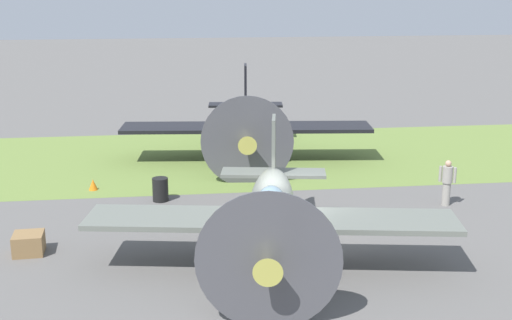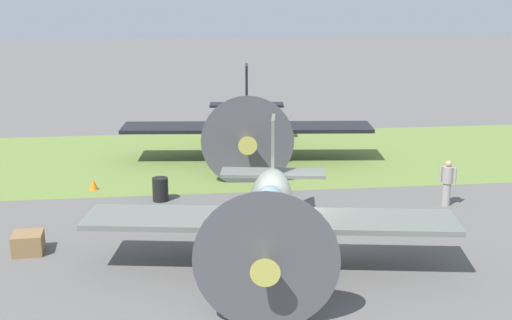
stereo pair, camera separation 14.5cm
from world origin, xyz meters
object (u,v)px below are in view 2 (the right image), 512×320
Objects in this scene: fuel_drum at (160,189)px; airplane_wingman at (247,122)px; ground_crew_mechanic at (447,182)px; supply_crate at (28,243)px; runway_marker_cone at (93,184)px; airplane_lead at (270,211)px.

airplane_wingman is at bearing -123.86° from fuel_drum.
ground_crew_mechanic is 1.92× the size of supply_crate.
airplane_wingman is at bearing -20.32° from ground_crew_mechanic.
supply_crate is at bearing 58.91° from airplane_wingman.
ground_crew_mechanic reaches higher than runway_marker_cone.
runway_marker_cone is (-1.26, -6.37, -0.10)m from supply_crate.
fuel_drum is (10.57, -1.84, -0.46)m from ground_crew_mechanic.
supply_crate reaches higher than runway_marker_cone.
runway_marker_cone is at bearing -43.41° from airplane_lead.
ground_crew_mechanic is (-7.24, -4.42, -0.70)m from airplane_lead.
ground_crew_mechanic is at bearing -139.10° from airplane_lead.
airplane_wingman reaches higher than runway_marker_cone.
fuel_drum reaches higher than supply_crate.
supply_crate is (14.53, 2.80, -0.59)m from ground_crew_mechanic.
fuel_drum is (3.33, -6.26, -1.16)m from airplane_lead.
fuel_drum is 6.10m from supply_crate.
airplane_lead is 12.16m from airplane_wingman.
airplane_wingman is (-0.62, -12.14, 0.12)m from airplane_lead.
airplane_wingman is 7.20m from fuel_drum.
ground_crew_mechanic is at bearing -169.08° from supply_crate.
airplane_wingman reaches higher than supply_crate.
runway_marker_cone is (2.70, -1.72, -0.23)m from fuel_drum.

